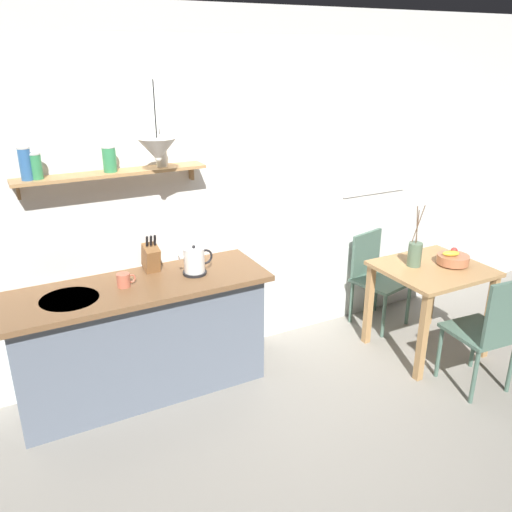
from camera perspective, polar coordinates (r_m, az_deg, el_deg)
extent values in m
plane|color=gray|center=(4.27, 2.82, -12.84)|extent=(14.00, 14.00, 0.00)
cube|color=white|center=(4.32, 1.07, 7.34)|extent=(6.80, 0.10, 2.70)
cube|color=white|center=(4.85, 12.93, 10.50)|extent=(0.68, 0.01, 0.69)
cube|color=silver|center=(4.85, 12.90, 10.51)|extent=(0.62, 0.01, 0.63)
cube|color=slate|center=(3.97, -12.21, -8.98)|extent=(1.74, 0.52, 0.85)
cube|color=brown|center=(3.75, -12.65, -3.25)|extent=(1.83, 0.63, 0.04)
cylinder|color=#B7BABF|center=(3.66, -19.47, -4.43)|extent=(0.38, 0.38, 0.01)
cube|color=tan|center=(3.68, -15.21, 8.60)|extent=(1.27, 0.18, 0.02)
cube|color=#99754C|center=(3.70, -24.29, 6.53)|extent=(0.02, 0.06, 0.12)
cube|color=#99754C|center=(3.93, -7.00, 9.05)|extent=(0.02, 0.06, 0.12)
cylinder|color=#3366A3|center=(3.59, -23.59, 9.03)|extent=(0.07, 0.07, 0.19)
cylinder|color=silver|center=(3.57, -23.83, 10.62)|extent=(0.08, 0.08, 0.01)
cylinder|color=#388E56|center=(3.60, -22.63, 8.86)|extent=(0.07, 0.07, 0.15)
cylinder|color=silver|center=(3.58, -22.81, 10.13)|extent=(0.08, 0.08, 0.01)
cylinder|color=#388E56|center=(3.66, -15.52, 9.96)|extent=(0.09, 0.09, 0.16)
cylinder|color=silver|center=(3.65, -15.65, 11.27)|extent=(0.09, 0.09, 0.01)
cylinder|color=beige|center=(3.75, -10.13, 10.58)|extent=(0.07, 0.07, 0.15)
cylinder|color=silver|center=(3.74, -10.21, 11.79)|extent=(0.08, 0.08, 0.01)
cube|color=tan|center=(4.51, 18.53, -1.31)|extent=(0.82, 0.74, 0.03)
cube|color=tan|center=(4.24, 17.51, -8.42)|extent=(0.06, 0.06, 0.73)
cube|color=tan|center=(4.74, 23.81, -6.04)|extent=(0.06, 0.06, 0.73)
cube|color=tan|center=(4.64, 12.06, -5.13)|extent=(0.06, 0.06, 0.73)
cube|color=tan|center=(5.10, 18.38, -3.29)|extent=(0.06, 0.06, 0.73)
cube|color=#4C6B5B|center=(4.28, 22.90, -7.55)|extent=(0.45, 0.46, 0.03)
cube|color=#4C6B5B|center=(4.06, 25.38, -5.57)|extent=(0.36, 0.06, 0.48)
cylinder|color=#4C6B5B|center=(4.61, 22.45, -8.63)|extent=(0.03, 0.03, 0.44)
cylinder|color=#4C6B5B|center=(4.39, 19.13, -9.74)|extent=(0.03, 0.03, 0.44)
cylinder|color=#4C6B5B|center=(4.41, 25.79, -10.65)|extent=(0.03, 0.03, 0.44)
cylinder|color=#4C6B5B|center=(4.17, 22.48, -11.96)|extent=(0.03, 0.03, 0.44)
cube|color=#4C6B5B|center=(4.96, 13.40, -2.66)|extent=(0.52, 0.51, 0.03)
cube|color=#4C6B5B|center=(4.99, 11.78, 0.30)|extent=(0.38, 0.11, 0.40)
cylinder|color=#4C6B5B|center=(4.82, 13.60, -6.32)|extent=(0.03, 0.03, 0.41)
cylinder|color=#4C6B5B|center=(5.10, 16.09, -4.97)|extent=(0.03, 0.03, 0.41)
cylinder|color=#4C6B5B|center=(5.01, 10.24, -4.92)|extent=(0.03, 0.03, 0.41)
cylinder|color=#4C6B5B|center=(5.28, 12.81, -3.70)|extent=(0.03, 0.03, 0.41)
cylinder|color=#BC704C|center=(4.60, 20.40, -0.80)|extent=(0.11, 0.11, 0.01)
cylinder|color=#BC704C|center=(4.59, 20.46, -0.32)|extent=(0.25, 0.25, 0.07)
ellipsoid|color=yellow|center=(4.55, 20.28, 0.25)|extent=(0.15, 0.11, 0.04)
sphere|color=red|center=(4.62, 20.57, 0.54)|extent=(0.06, 0.06, 0.06)
cylinder|color=#567056|center=(4.45, 16.73, 0.16)|extent=(0.11, 0.11, 0.20)
cylinder|color=brown|center=(4.36, 16.97, 3.28)|extent=(0.06, 0.03, 0.31)
cylinder|color=brown|center=(4.38, 17.01, 3.03)|extent=(0.01, 0.02, 0.27)
cylinder|color=brown|center=(4.38, 17.11, 3.32)|extent=(0.08, 0.04, 0.31)
cylinder|color=black|center=(3.84, -6.61, -1.78)|extent=(0.17, 0.17, 0.02)
cylinder|color=white|center=(3.81, -6.68, -0.42)|extent=(0.15, 0.15, 0.18)
sphere|color=black|center=(3.77, -6.74, 1.00)|extent=(0.02, 0.02, 0.02)
cone|color=white|center=(3.76, -8.01, -0.16)|extent=(0.04, 0.04, 0.04)
torus|color=black|center=(3.83, -5.51, -0.08)|extent=(0.12, 0.02, 0.12)
cube|color=brown|center=(3.90, -11.26, -0.17)|extent=(0.10, 0.18, 0.21)
cylinder|color=black|center=(3.81, -11.67, 1.57)|extent=(0.02, 0.04, 0.08)
cylinder|color=black|center=(3.82, -11.26, 1.64)|extent=(0.02, 0.04, 0.08)
cylinder|color=black|center=(3.83, -10.85, 1.71)|extent=(0.02, 0.04, 0.08)
cylinder|color=#C6664C|center=(3.71, -14.10, -2.54)|extent=(0.09, 0.09, 0.09)
torus|color=#C6664C|center=(3.72, -13.31, -2.36)|extent=(0.06, 0.01, 0.06)
cylinder|color=black|center=(3.46, -10.86, 15.30)|extent=(0.01, 0.01, 0.35)
cone|color=silver|center=(3.49, -10.57, 11.20)|extent=(0.25, 0.25, 0.15)
sphere|color=white|center=(3.50, -10.51, 10.33)|extent=(0.04, 0.04, 0.04)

